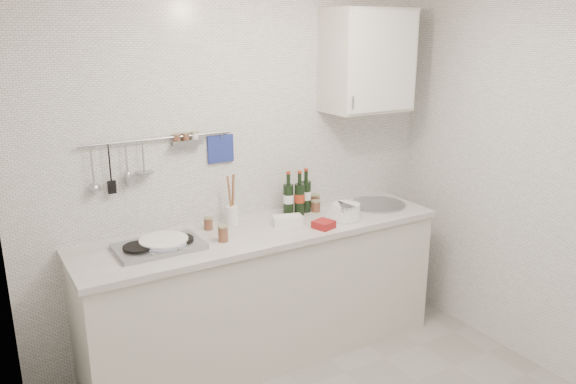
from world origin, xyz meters
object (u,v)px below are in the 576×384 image
(plate_stack_sink, at_px, (345,211))
(utensil_crock, at_px, (232,213))
(plate_stack_hob, at_px, (163,244))
(wine_bottles, at_px, (298,192))
(wall_cabinet, at_px, (368,61))

(plate_stack_sink, relative_size, utensil_crock, 0.72)
(plate_stack_hob, height_order, utensil_crock, utensil_crock)
(plate_stack_sink, distance_m, utensil_crock, 0.77)
(plate_stack_hob, distance_m, utensil_crock, 0.56)
(utensil_crock, bearing_deg, wine_bottles, -3.85)
(wine_bottles, height_order, utensil_crock, utensil_crock)
(plate_stack_sink, distance_m, wine_bottles, 0.35)
(plate_stack_sink, relative_size, wine_bottles, 0.81)
(plate_stack_hob, distance_m, wine_bottles, 1.03)
(wine_bottles, bearing_deg, wall_cabinet, -1.50)
(plate_stack_sink, xyz_separation_m, utensil_crock, (-0.72, 0.27, 0.04))
(wall_cabinet, relative_size, utensil_crock, 2.02)
(wall_cabinet, height_order, wine_bottles, wall_cabinet)
(wall_cabinet, bearing_deg, plate_stack_hob, -175.91)
(wall_cabinet, xyz_separation_m, utensil_crock, (-1.04, 0.05, -0.95))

